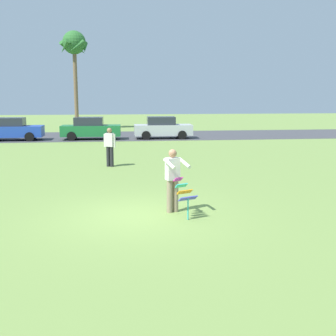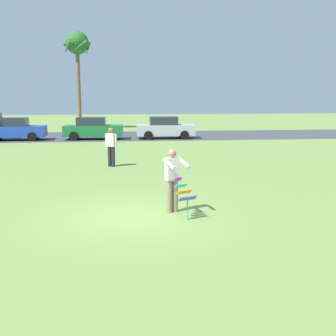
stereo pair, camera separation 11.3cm
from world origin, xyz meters
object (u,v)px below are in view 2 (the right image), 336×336
(parked_car_blue, at_px, (14,129))
(parked_car_green, at_px, (93,129))
(person_kite_flyer, at_px, (173,178))
(parked_car_silver, at_px, (165,128))
(palm_tree_right_near, at_px, (77,47))
(kite_held, at_px, (184,193))
(person_walker_near, at_px, (111,146))

(parked_car_blue, height_order, parked_car_green, same)
(person_kite_flyer, xyz_separation_m, parked_car_green, (-3.27, 19.75, -0.18))
(parked_car_silver, height_order, palm_tree_right_near, palm_tree_right_near)
(kite_held, xyz_separation_m, person_walker_near, (-1.99, 8.35, 0.26))
(person_kite_flyer, bearing_deg, person_walker_near, 102.89)
(person_kite_flyer, height_order, palm_tree_right_near, palm_tree_right_near)
(parked_car_green, bearing_deg, parked_car_silver, -0.01)
(parked_car_silver, bearing_deg, person_kite_flyer, -95.62)
(parked_car_silver, relative_size, person_walker_near, 2.44)
(parked_car_green, distance_m, parked_car_silver, 5.21)
(parked_car_green, relative_size, person_walker_near, 2.46)
(parked_car_green, xyz_separation_m, person_walker_near, (1.50, -12.00, 0.16))
(kite_held, relative_size, parked_car_silver, 0.24)
(kite_held, bearing_deg, parked_car_silver, 85.16)
(parked_car_silver, distance_m, palm_tree_right_near, 13.60)
(parked_car_blue, height_order, person_walker_near, person_walker_near)
(kite_held, distance_m, parked_car_green, 20.64)
(palm_tree_right_near, bearing_deg, person_walker_near, -81.36)
(parked_car_blue, bearing_deg, person_walker_near, -59.83)
(person_kite_flyer, relative_size, kite_held, 1.67)
(parked_car_blue, bearing_deg, kite_held, -66.21)
(parked_car_green, xyz_separation_m, palm_tree_right_near, (-1.78, 9.55, 6.69))
(kite_held, height_order, parked_car_green, parked_car_green)
(kite_held, xyz_separation_m, parked_car_blue, (-8.97, 20.34, 0.10))
(parked_car_green, bearing_deg, palm_tree_right_near, 100.55)
(palm_tree_right_near, bearing_deg, parked_car_silver, -53.79)
(parked_car_blue, xyz_separation_m, parked_car_green, (5.47, 0.00, 0.00))
(parked_car_blue, height_order, palm_tree_right_near, palm_tree_right_near)
(parked_car_green, xyz_separation_m, parked_car_silver, (5.21, -0.00, 0.00))
(person_walker_near, bearing_deg, kite_held, -76.57)
(parked_car_blue, relative_size, person_walker_near, 2.44)
(person_kite_flyer, xyz_separation_m, palm_tree_right_near, (-5.05, 29.29, 6.52))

